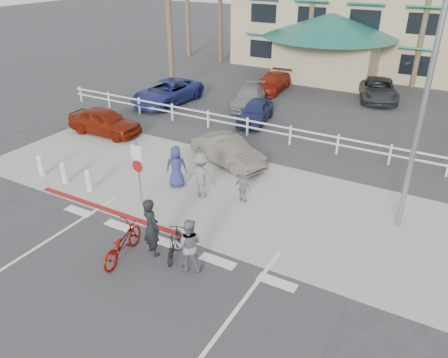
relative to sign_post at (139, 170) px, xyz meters
The scene contains 26 objects.
ground 3.50m from the sign_post, 43.73° to the right, with size 140.00×140.00×0.00m, color #333335.
bike_path 5.00m from the sign_post, 61.29° to the right, with size 12.00×16.00×0.01m, color #333335.
sidewalk_plaza 3.56m from the sign_post, 45.00° to the left, with size 22.00×7.00×0.01m, color gray.
cross_street 6.86m from the sign_post, 69.94° to the left, with size 40.00×5.00×0.01m, color #333335.
parking_lot 16.03m from the sign_post, 81.72° to the left, with size 50.00×16.00×0.01m, color #333335.
curb_red 1.89m from the sign_post, 124.99° to the right, with size 7.00×0.25×0.02m, color maroon.
rail_fence 8.81m from the sign_post, 71.36° to the left, with size 29.40×0.16×1.00m, color silver, non-canonical shape.
sign_post is the anchor object (origin of this frame).
bollard_0 2.69m from the sign_post, behind, with size 0.26×0.26×0.95m, color silver, non-canonical shape.
bollard_1 4.03m from the sign_post, behind, with size 0.26×0.26×0.95m, color silver, non-canonical shape.
bollard_2 5.39m from the sign_post, behind, with size 0.26×0.26×0.95m, color silver, non-canonical shape.
streetlight_0 9.88m from the sign_post, 20.56° to the left, with size 0.60×2.00×9.00m, color gray, non-canonical shape.
bike_red 3.41m from the sign_post, 60.80° to the right, with size 0.73×2.10×1.10m, color #7C0B04.
rider_red 3.24m from the sign_post, 44.42° to the right, with size 0.72×0.47×1.98m, color black.
bike_black 3.73m from the sign_post, 34.24° to the right, with size 0.44×1.57×0.95m, color black.
rider_black 4.41m from the sign_post, 31.69° to the right, with size 0.84×0.65×1.72m, color slate.
pedestrian_a 2.40m from the sign_post, 44.23° to the left, with size 1.20×0.69×1.86m, color slate.
pedestrian_child 3.96m from the sign_post, 32.06° to the left, with size 0.71×0.30×1.22m, color gray.
pedestrian_b 1.98m from the sign_post, 79.86° to the left, with size 0.86×0.56×1.75m, color navy.
car_white_sedan 4.98m from the sign_post, 77.07° to the left, with size 1.34×3.85×1.27m, color #675E55.
car_red_compact 8.05m from the sign_post, 142.79° to the left, with size 1.63×4.06×1.38m, color maroon.
lot_car_0 12.71m from the sign_post, 121.64° to the left, with size 2.40×5.21×1.45m, color navy.
lot_car_1 12.92m from the sign_post, 98.27° to the left, with size 1.69×4.16×1.21m, color gray.
lot_car_2 10.45m from the sign_post, 91.43° to the left, with size 1.47×3.66×1.25m, color navy.
lot_car_4 16.81m from the sign_post, 96.89° to the left, with size 1.69×4.16×1.21m, color maroon.
lot_car_5 18.89m from the sign_post, 75.30° to the left, with size 2.23×4.84×1.34m, color #2B2F34.
Camera 1 is at (7.55, -8.78, 8.53)m, focal length 35.00 mm.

